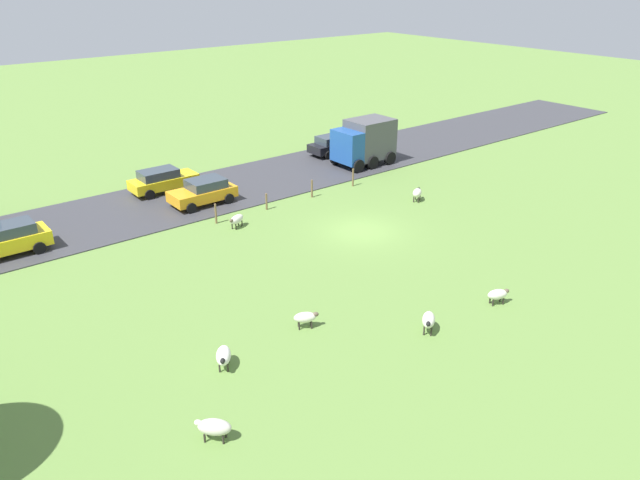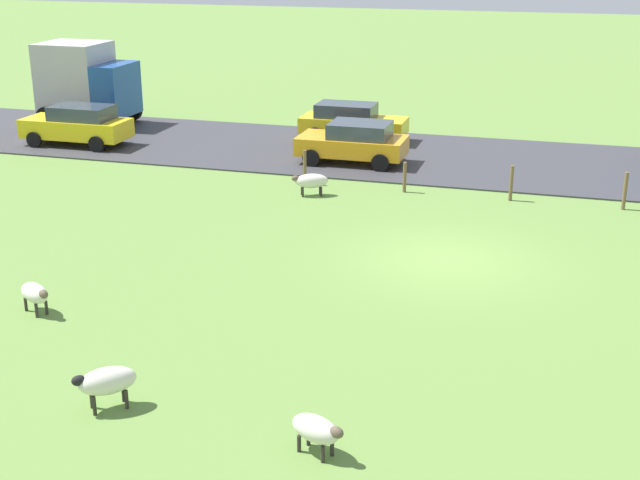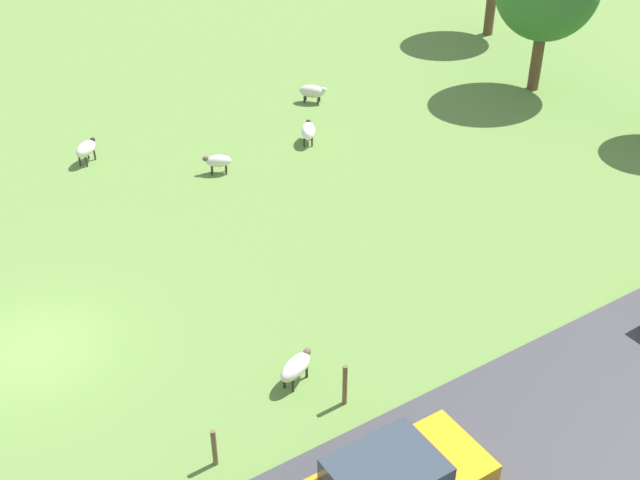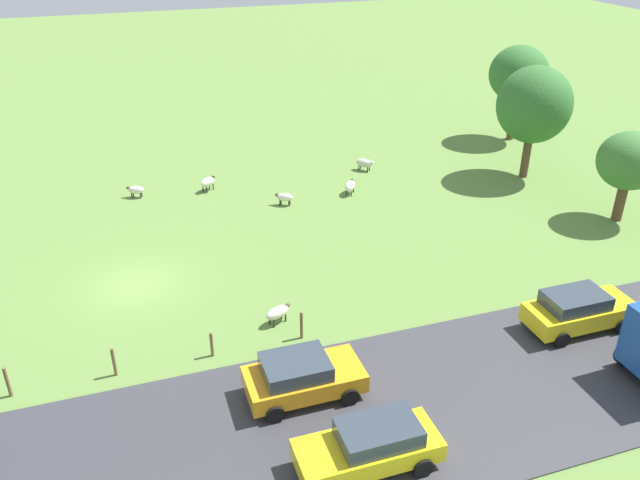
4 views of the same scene
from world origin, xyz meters
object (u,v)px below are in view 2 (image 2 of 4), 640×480
Objects in this scene: sheep_4 at (35,293)px; truck_2 at (86,83)px; sheep_0 at (107,381)px; sheep_2 at (311,181)px; car_2 at (78,125)px; sheep_3 at (316,429)px; car_4 at (352,121)px; car_1 at (354,142)px.

truck_2 is (18.79, 9.62, 1.45)m from sheep_4.
sheep_4 is 0.26× the size of truck_2.
sheep_0 is 14.23m from sheep_2.
sheep_4 is 16.95m from car_2.
sheep_3 is 0.27× the size of truck_2.
sheep_3 is at bearing -167.19° from car_4.
truck_2 is (7.93, 12.94, 1.44)m from sheep_2.
car_2 reaches higher than sheep_4.
car_4 reaches higher than sheep_0.
sheep_2 is 0.31× the size of truck_2.
truck_2 reaches higher than sheep_3.
car_1 reaches higher than car_4.
sheep_2 is 8.17m from car_4.
sheep_3 is at bearing -115.49° from sheep_4.
sheep_3 is 19.51m from car_1.
car_4 is (0.20, -12.27, -1.08)m from truck_2.
car_1 is (18.70, 0.05, 0.31)m from sheep_0.
car_2 is at bearing 39.90° from sheep_3.
sheep_0 is 0.29× the size of truck_2.
sheep_2 is at bearing -175.25° from car_4.
sheep_4 is 0.24× the size of car_2.
truck_2 is 0.91× the size of car_4.
truck_2 is 0.99× the size of car_1.
sheep_0 is 0.28× the size of car_1.
sheep_2 is 0.31× the size of car_1.
sheep_2 is 1.16× the size of sheep_3.
sheep_4 is at bearing 47.87° from sheep_0.
car_1 is at bearing 12.25° from sheep_3.
sheep_3 is at bearing -142.25° from truck_2.
sheep_4 is 19.18m from car_4.
car_2 reaches higher than sheep_0.
car_2 is at bearing 110.73° from car_4.
truck_2 reaches higher than sheep_0.
sheep_4 is (3.73, 7.82, 0.02)m from sheep_3.
truck_2 is at bearing 58.49° from sheep_2.
car_4 is (22.36, 1.07, 0.30)m from sheep_0.
car_1 is 11.54m from car_2.
sheep_2 is (14.22, 0.40, -0.06)m from sheep_0.
sheep_0 is at bearing -148.95° from truck_2.
car_2 is (15.02, 7.86, 0.42)m from sheep_4.
car_1 is at bearing -13.48° from sheep_4.
car_4 reaches higher than sheep_3.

